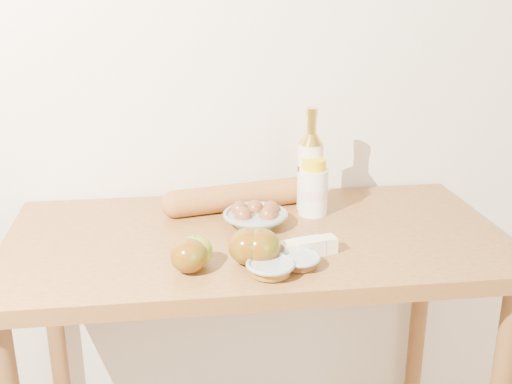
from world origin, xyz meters
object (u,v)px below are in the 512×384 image
egg_bowl (255,217)px  baguette (240,196)px  bourbon_bottle (310,169)px  cream_bottle (313,189)px  table (254,279)px

egg_bowl → baguette: baguette is taller
bourbon_bottle → cream_bottle: size_ratio=1.82×
egg_bowl → baguette: (-0.03, 0.12, 0.01)m
table → bourbon_bottle: size_ratio=4.38×
table → egg_bowl: bearing=80.3°
cream_bottle → bourbon_bottle: bearing=82.5°
table → cream_bottle: cream_bottle is taller
cream_bottle → egg_bowl: (-0.16, -0.06, -0.05)m
cream_bottle → baguette: cream_bottle is taller
egg_bowl → cream_bottle: bearing=20.5°
table → cream_bottle: (0.17, 0.11, 0.19)m
cream_bottle → baguette: 0.20m
bourbon_bottle → baguette: bearing=-174.0°
table → egg_bowl: size_ratio=6.74×
egg_bowl → baguette: bearing=102.1°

